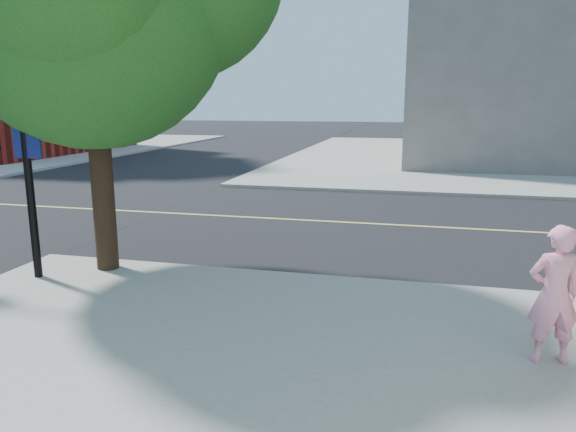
# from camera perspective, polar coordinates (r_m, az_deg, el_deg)

# --- Properties ---
(ground) EXTENTS (140.00, 140.00, 0.00)m
(ground) POSITION_cam_1_polar(r_m,az_deg,el_deg) (10.60, -19.45, -4.79)
(ground) COLOR black
(ground) RESTS_ON ground
(road_ew) EXTENTS (140.00, 9.00, 0.01)m
(road_ew) POSITION_cam_1_polar(r_m,az_deg,el_deg) (14.45, -9.79, 0.14)
(road_ew) COLOR black
(road_ew) RESTS_ON ground
(man_on_phone) EXTENTS (0.63, 0.48, 1.56)m
(man_on_phone) POSITION_cam_1_polar(r_m,az_deg,el_deg) (6.55, 26.30, -7.47)
(man_on_phone) COLOR pink
(man_on_phone) RESTS_ON sidewalk_se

